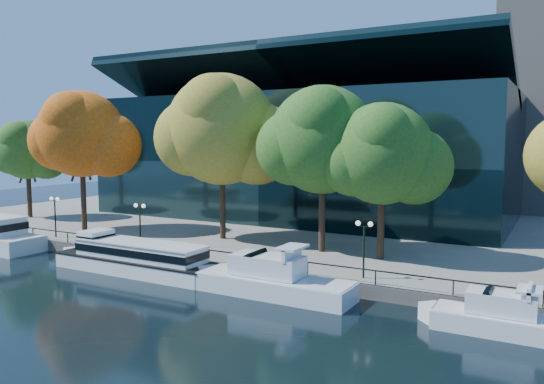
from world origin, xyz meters
The scene contains 15 objects.
ground centered at (0.00, 0.00, 0.00)m, with size 160.00×160.00×0.00m, color black.
promenade centered at (0.00, 36.38, 0.50)m, with size 90.00×67.08×1.00m.
railing centered at (0.00, 3.25, 1.94)m, with size 88.20×0.08×0.99m.
convention_building centered at (-4.00, 31.79, 8.51)m, with size 50.00×24.57×21.43m.
tour_boat centered at (-4.53, 0.82, 1.31)m, with size 16.21×3.62×3.08m.
cruiser_near centered at (8.21, 0.67, 1.11)m, with size 12.34×3.18×3.57m.
cruiser_far centered at (23.07, 0.51, 0.93)m, with size 8.97×2.48×2.93m.
tree_0 centered at (-32.48, 12.16, 9.28)m, with size 9.14×7.50×12.10m.
tree_1 centered at (-19.09, 8.95, 11.05)m, with size 11.44×9.38×14.83m.
tree_2 centered at (-3.17, 12.03, 11.41)m, with size 13.40×10.99×16.00m.
tree_3 centered at (7.72, 11.24, 10.45)m, with size 11.57×9.49×14.28m.
tree_4 centered at (13.06, 10.85, 9.37)m, with size 10.21×8.37×12.63m.
lamp_0 centered at (-18.22, 4.50, 3.98)m, with size 1.26×0.36×4.03m.
lamp_1 centered at (-7.03, 4.50, 3.98)m, with size 1.26×0.36×4.03m.
lamp_2 centered at (13.72, 4.50, 3.98)m, with size 1.26×0.36×4.03m.
Camera 1 is at (25.83, -30.35, 10.65)m, focal length 35.00 mm.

